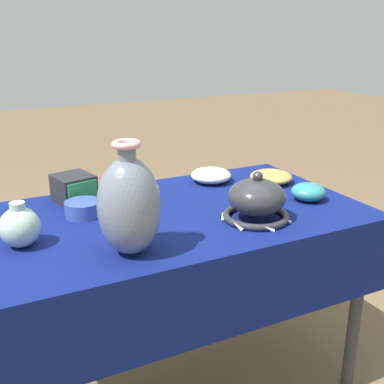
{
  "coord_description": "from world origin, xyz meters",
  "views": [
    {
      "loc": [
        -0.58,
        -1.36,
        1.26
      ],
      "look_at": [
        0.02,
        -0.16,
        0.8
      ],
      "focal_mm": 45.0,
      "sensor_mm": 36.0,
      "label": 1
    }
  ],
  "objects": [
    {
      "name": "jar_round_celadon",
      "position": [
        -0.46,
        -0.05,
        0.74
      ],
      "size": [
        0.11,
        0.11,
        0.13
      ],
      "color": "#A8CCB7",
      "rests_on": "display_table"
    },
    {
      "name": "vase_tall_bulbous",
      "position": [
        -0.2,
        -0.23,
        0.82
      ],
      "size": [
        0.17,
        0.17,
        0.31
      ],
      "color": "slate",
      "rests_on": "display_table"
    },
    {
      "name": "mosaic_tile_box",
      "position": [
        -0.23,
        0.25,
        0.73
      ],
      "size": [
        0.15,
        0.16,
        0.1
      ],
      "rotation": [
        0.0,
        0.0,
        0.22
      ],
      "color": "#232328",
      "rests_on": "display_table"
    },
    {
      "name": "bowl_shallow_ochre",
      "position": [
        0.51,
        0.12,
        0.71
      ],
      "size": [
        0.17,
        0.17,
        0.05
      ],
      "primitive_type": "ellipsoid",
      "color": "gold",
      "rests_on": "display_table"
    },
    {
      "name": "pot_squat_cobalt",
      "position": [
        -0.24,
        0.1,
        0.71
      ],
      "size": [
        0.12,
        0.12,
        0.05
      ],
      "primitive_type": "cylinder",
      "color": "#3851A8",
      "rests_on": "display_table"
    },
    {
      "name": "bowl_shallow_ivory",
      "position": [
        0.3,
        0.24,
        0.71
      ],
      "size": [
        0.16,
        0.16,
        0.06
      ],
      "primitive_type": "ellipsoid",
      "color": "white",
      "rests_on": "display_table"
    },
    {
      "name": "ground_plane",
      "position": [
        0.0,
        0.0,
        0.0
      ],
      "size": [
        14.0,
        14.0,
        0.0
      ],
      "primitive_type": "plane",
      "color": "brown"
    },
    {
      "name": "bowl_shallow_teal",
      "position": [
        0.51,
        -0.11,
        0.71
      ],
      "size": [
        0.12,
        0.12,
        0.06
      ],
      "primitive_type": "ellipsoid",
      "color": "teal",
      "rests_on": "display_table"
    },
    {
      "name": "vase_dome_bell",
      "position": [
        0.24,
        -0.18,
        0.75
      ],
      "size": [
        0.22,
        0.23,
        0.16
      ],
      "color": "#2D2D33",
      "rests_on": "display_table"
    },
    {
      "name": "display_table",
      "position": [
        0.0,
        -0.02,
        0.62
      ],
      "size": [
        1.33,
        0.73,
        0.68
      ],
      "color": "#38383D",
      "rests_on": "ground_plane"
    }
  ]
}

